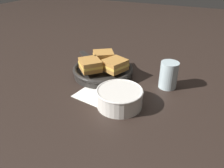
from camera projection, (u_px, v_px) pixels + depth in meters
The scene contains 9 objects.
ground_plane at pixel (106, 92), 0.85m from camera, with size 4.00×4.00×0.00m, color black.
napkin at pixel (108, 94), 0.83m from camera, with size 0.24×0.21×0.00m.
soup_bowl at pixel (120, 97), 0.75m from camera, with size 0.16×0.16×0.06m.
spoon at pixel (107, 96), 0.81m from camera, with size 0.12×0.10×0.01m.
skillet at pixel (103, 71), 0.96m from camera, with size 0.34×0.28×0.04m.
sandwich_near_left at pixel (115, 65), 0.92m from camera, with size 0.11×0.11×0.05m.
sandwich_near_right at pixel (104, 57), 0.99m from camera, with size 0.12×0.12×0.05m.
sandwich_far_left at pixel (90, 65), 0.92m from camera, with size 0.12×0.12×0.05m.
drinking_glass at pixel (169, 75), 0.86m from camera, with size 0.07×0.07×0.11m.
Camera 1 is at (0.33, -0.64, 0.45)m, focal length 35.00 mm.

